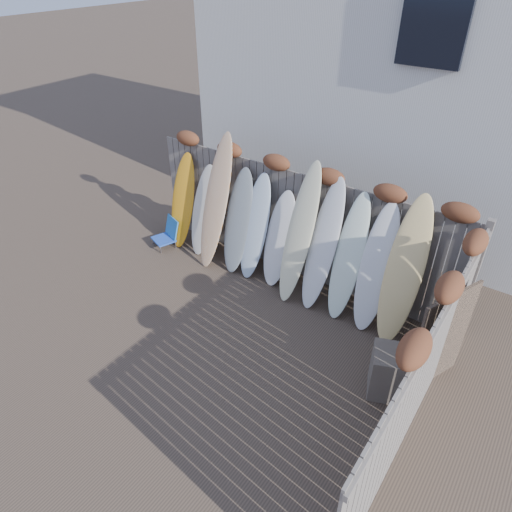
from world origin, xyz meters
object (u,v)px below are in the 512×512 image
Objects in this scene: wooden_crate at (394,373)px; lattice_panel at (442,340)px; surfboard_0 at (183,201)px; beach_chair at (168,233)px.

wooden_crate is 0.45× the size of lattice_panel.
lattice_panel is 5.38m from surfboard_0.
surfboard_0 is at bearing 57.36° from beach_chair.
beach_chair is 0.30× the size of surfboard_0.
wooden_crate is 5.13m from surfboard_0.
beach_chair is 0.38× the size of lattice_panel.
beach_chair is 0.76m from surfboard_0.
wooden_crate is (5.14, -0.94, 0.08)m from beach_chair.
wooden_crate is at bearing -19.73° from surfboard_0.
lattice_panel is (0.39, 0.52, 0.43)m from wooden_crate.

